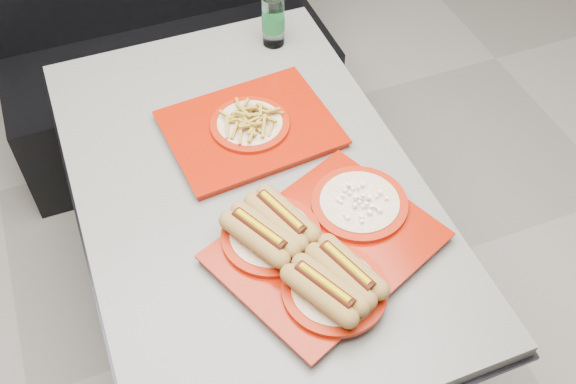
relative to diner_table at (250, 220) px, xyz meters
name	(u,v)px	position (x,y,z in m)	size (l,w,h in m)	color
ground	(257,320)	(0.00, 0.00, -0.58)	(6.00, 6.00, 0.00)	#9F998F
diner_table	(250,220)	(0.00, 0.00, 0.00)	(0.92, 1.42, 0.75)	black
booth_bench	(165,50)	(0.00, 1.09, -0.18)	(1.30, 0.57, 1.35)	black
tray_near	(319,245)	(0.09, -0.29, 0.21)	(0.63, 0.57, 0.11)	#991504
tray_far	(250,126)	(0.07, 0.18, 0.19)	(0.50, 0.40, 0.09)	#991504
water_bottle	(273,16)	(0.28, 0.55, 0.27)	(0.07, 0.07, 0.24)	silver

